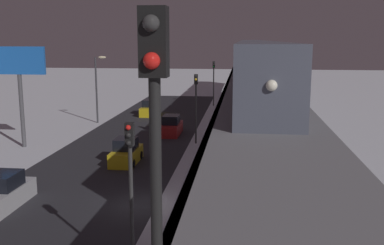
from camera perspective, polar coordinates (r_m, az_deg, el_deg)
name	(u,v)px	position (r m, az deg, el deg)	size (l,w,h in m)	color
ground_plane	(139,205)	(26.76, -6.75, -10.37)	(240.00, 240.00, 0.00)	silver
avenue_asphalt	(66,202)	(28.09, -15.80, -9.67)	(11.00, 100.97, 0.01)	#28282D
elevated_railway	(260,121)	(24.70, 8.70, 0.18)	(5.00, 100.97, 5.95)	slate
subway_train	(253,54)	(53.95, 7.79, 8.58)	(2.94, 74.07, 3.40)	#4C5160
rail_signal	(155,106)	(5.88, -4.79, 2.12)	(0.36, 0.41, 4.00)	black
sedan_yellow	(126,153)	(35.32, -8.39, -3.87)	(1.91, 4.07, 1.97)	gold
sedan_yellow_2	(150,109)	(57.11, -5.40, 1.75)	(1.80, 4.34, 1.97)	gold
sedan_silver_2	(4,193)	(28.30, -22.77, -8.26)	(1.80, 4.38, 1.97)	#B2B2B7
sedan_red	(171,127)	(45.34, -2.66, -0.53)	(1.80, 4.37, 1.97)	#A51E1E
traffic_light_near	(131,178)	(17.71, -7.82, -7.07)	(0.32, 0.44, 6.40)	#2D2D2D
traffic_light_mid	(196,98)	(40.84, 0.51, 3.08)	(0.32, 0.44, 6.40)	#2D2D2D
traffic_light_far	(214,77)	(64.56, 2.78, 5.84)	(0.32, 0.44, 6.40)	#2D2D2D
commercial_billboard	(19,71)	(42.00, -21.16, 6.19)	(4.80, 0.36, 8.90)	#4C4C51
street_lamp_far	(98,81)	(52.18, -11.88, 5.18)	(1.35, 0.44, 7.65)	#38383D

